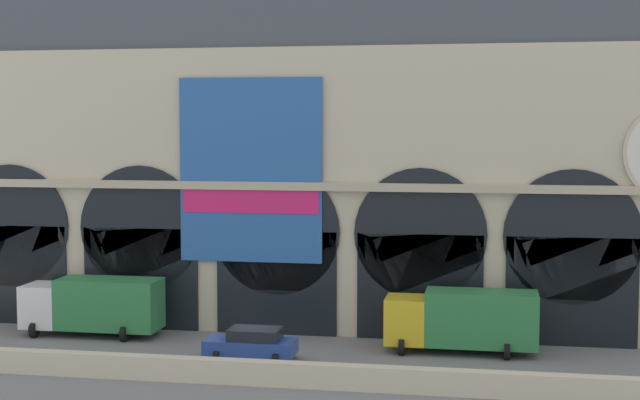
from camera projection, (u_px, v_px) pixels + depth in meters
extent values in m
plane|color=slate|center=(254.00, 356.00, 45.29)|extent=(200.00, 200.00, 0.00)
cube|color=beige|center=(227.00, 371.00, 40.55)|extent=(90.00, 0.70, 1.06)
cube|color=beige|center=(288.00, 188.00, 52.42)|extent=(47.98, 5.82, 15.50)
cube|color=#424751|center=(288.00, 13.00, 51.92)|extent=(47.98, 5.22, 4.29)
cube|color=black|center=(12.00, 275.00, 52.67)|extent=(6.62, 0.20, 5.64)
cylinder|color=black|center=(11.00, 226.00, 52.44)|extent=(6.97, 0.20, 6.97)
cube|color=black|center=(141.00, 279.00, 51.29)|extent=(6.62, 0.20, 5.64)
cylinder|color=black|center=(140.00, 228.00, 51.07)|extent=(6.97, 0.20, 6.97)
cube|color=black|center=(276.00, 283.00, 49.92)|extent=(6.62, 0.20, 5.64)
cylinder|color=black|center=(276.00, 231.00, 49.69)|extent=(6.97, 0.20, 6.97)
cube|color=black|center=(420.00, 287.00, 48.55)|extent=(6.62, 0.20, 5.64)
cylinder|color=black|center=(420.00, 234.00, 48.32)|extent=(6.97, 0.20, 6.97)
cube|color=black|center=(571.00, 292.00, 47.18)|extent=(6.62, 0.20, 5.64)
cylinder|color=black|center=(572.00, 237.00, 46.95)|extent=(6.97, 0.20, 6.97)
cube|color=#2659A5|center=(250.00, 170.00, 49.56)|extent=(7.86, 0.12, 9.93)
cube|color=#DB1E66|center=(250.00, 200.00, 49.61)|extent=(7.54, 0.04, 1.42)
cube|color=#B6AB91|center=(276.00, 186.00, 49.40)|extent=(47.98, 0.50, 0.44)
cube|color=white|center=(45.00, 305.00, 50.17)|extent=(2.00, 2.30, 2.30)
cube|color=#2D7A42|center=(109.00, 304.00, 49.49)|extent=(5.50, 2.30, 2.70)
cylinder|color=black|center=(34.00, 330.00, 49.26)|extent=(0.28, 0.84, 0.84)
cylinder|color=black|center=(52.00, 322.00, 51.29)|extent=(0.28, 0.84, 0.84)
cylinder|color=black|center=(124.00, 334.00, 48.36)|extent=(0.28, 0.84, 0.84)
cylinder|color=black|center=(139.00, 325.00, 50.39)|extent=(0.28, 0.84, 0.84)
cube|color=#28479E|center=(251.00, 346.00, 44.60)|extent=(4.40, 1.80, 0.70)
cube|color=black|center=(255.00, 334.00, 44.51)|extent=(2.46, 1.62, 0.55)
cylinder|color=black|center=(217.00, 356.00, 44.09)|extent=(0.28, 0.60, 0.60)
cylinder|color=black|center=(226.00, 348.00, 45.68)|extent=(0.28, 0.60, 0.60)
cylinder|color=black|center=(276.00, 359.00, 43.58)|extent=(0.28, 0.60, 0.60)
cylinder|color=black|center=(283.00, 351.00, 45.16)|extent=(0.28, 0.60, 0.60)
cube|color=gold|center=(406.00, 320.00, 46.40)|extent=(2.00, 2.30, 2.30)
cube|color=#2D7A42|center=(481.00, 318.00, 45.71)|extent=(5.50, 2.30, 2.70)
cylinder|color=black|center=(402.00, 347.00, 45.49)|extent=(0.28, 0.84, 0.84)
cylinder|color=black|center=(405.00, 337.00, 47.52)|extent=(0.28, 0.84, 0.84)
cylinder|color=black|center=(507.00, 351.00, 44.59)|extent=(0.28, 0.84, 0.84)
cylinder|color=black|center=(506.00, 341.00, 46.62)|extent=(0.28, 0.84, 0.84)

